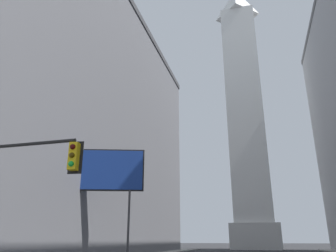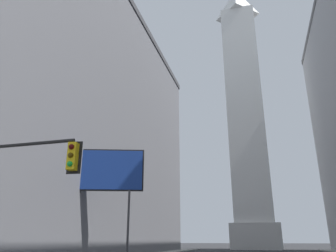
{
  "view_description": "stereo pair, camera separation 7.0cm",
  "coord_description": "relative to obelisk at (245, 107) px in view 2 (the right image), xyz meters",
  "views": [
    {
      "loc": [
        1.38,
        -2.9,
        1.68
      ],
      "look_at": [
        -10.31,
        39.5,
        17.04
      ],
      "focal_mm": 35.0,
      "sensor_mm": 36.0,
      "label": 1
    },
    {
      "loc": [
        1.45,
        -2.88,
        1.68
      ],
      "look_at": [
        -10.31,
        39.5,
        17.04
      ],
      "focal_mm": 35.0,
      "sensor_mm": 36.0,
      "label": 2
    }
  ],
  "objects": [
    {
      "name": "billboard_sign",
      "position": [
        -11.24,
        -43.45,
        -22.15
      ],
      "size": [
        6.76,
        2.43,
        9.07
      ],
      "color": "#3F3F42",
      "rests_on": "ground_plane"
    },
    {
      "name": "obelisk",
      "position": [
        0.0,
        0.0,
        0.0
      ],
      "size": [
        9.22,
        9.22,
        60.83
      ],
      "color": "silver",
      "rests_on": "ground_plane"
    },
    {
      "name": "building_left",
      "position": [
        -27.1,
        -34.75,
        -13.18
      ],
      "size": [
        28.91,
        52.95,
        32.14
      ],
      "color": "slate",
      "rests_on": "ground_plane"
    },
    {
      "name": "traffic_light_near_left",
      "position": [
        -8.86,
        -57.14,
        -24.98
      ],
      "size": [
        5.71,
        0.53,
        5.57
      ],
      "color": "black",
      "rests_on": "ground_plane"
    }
  ]
}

